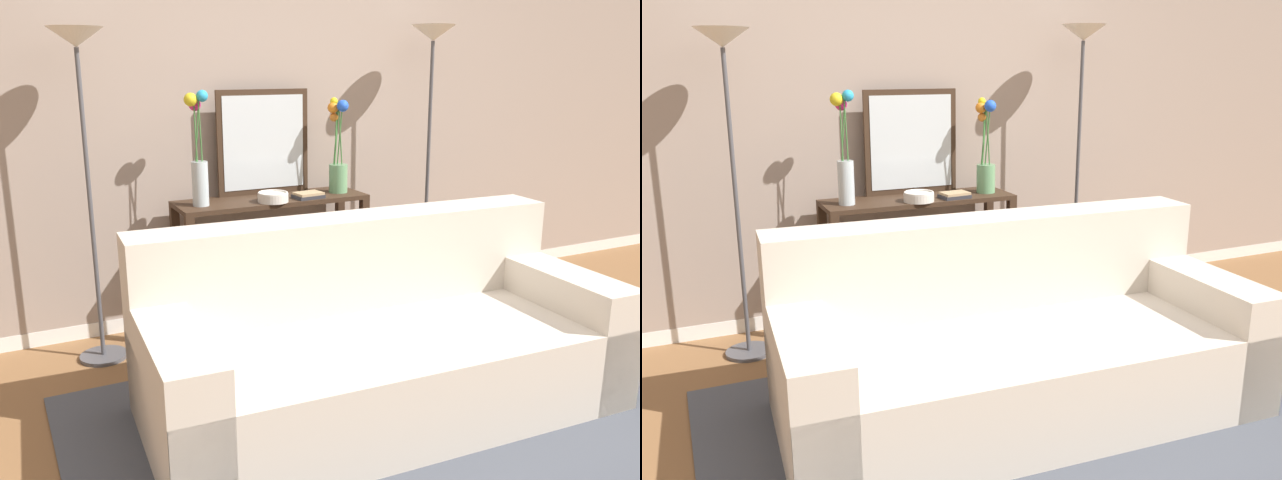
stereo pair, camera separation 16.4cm
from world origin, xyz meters
The scene contains 13 objects.
ground_plane centered at (0.00, 0.00, -0.01)m, with size 16.00×16.00×0.02m, color brown.
back_wall centered at (0.00, 2.19, 1.46)m, with size 12.00×0.15×2.92m.
area_rug centered at (-0.09, 0.48, 0.01)m, with size 2.88×1.87×0.01m.
couch centered at (-0.09, 0.64, 0.31)m, with size 2.26×1.10×0.88m.
console_table centered at (-0.11, 1.86, 0.56)m, with size 1.18×0.37×0.81m.
floor_lamp_left centered at (-1.19, 1.79, 1.41)m, with size 0.28×0.28×1.79m.
floor_lamp_right centered at (0.99, 1.79, 1.45)m, with size 0.28×0.28×1.85m.
wall_mirror centered at (-0.10, 2.02, 1.13)m, with size 0.60×0.02×0.65m.
vase_tall_flowers centered at (-0.57, 1.84, 1.09)m, with size 0.13×0.12×0.66m.
vase_short_flowers centered at (0.34, 1.85, 1.04)m, with size 0.12×0.14×0.59m.
fruit_bowl centered at (-0.15, 1.75, 0.84)m, with size 0.18×0.18×0.06m.
book_stack centered at (0.08, 1.76, 0.83)m, with size 0.18×0.14×0.04m.
book_row_under_console centered at (-0.40, 1.86, 0.06)m, with size 0.39×0.17×0.13m.
Camera 2 is at (-1.52, -1.94, 1.61)m, focal length 37.55 mm.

